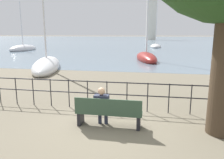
{
  "coord_description": "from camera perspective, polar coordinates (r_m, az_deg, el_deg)",
  "views": [
    {
      "loc": [
        1.2,
        -6.03,
        2.7
      ],
      "look_at": [
        0.0,
        0.5,
        1.33
      ],
      "focal_mm": 35.0,
      "sensor_mm": 36.0,
      "label": 1
    }
  ],
  "objects": [
    {
      "name": "sailboat_1",
      "position": [
        23.45,
        8.94,
        5.73
      ],
      "size": [
        3.16,
        6.91,
        11.29
      ],
      "rotation": [
        0.0,
        0.0,
        0.22
      ],
      "color": "maroon",
      "rests_on": "ground_plane"
    },
    {
      "name": "sailboat_4",
      "position": [
        47.75,
        11.3,
        8.54
      ],
      "size": [
        2.44,
        7.16,
        9.12
      ],
      "rotation": [
        0.0,
        0.0,
        -0.03
      ],
      "color": "white",
      "rests_on": "ground_plane"
    },
    {
      "name": "promenade_railing",
      "position": [
        7.85,
        1.28,
        -3.11
      ],
      "size": [
        11.0,
        0.04,
        1.05
      ],
      "color": "black",
      "rests_on": "ground_plane"
    },
    {
      "name": "harbor_water",
      "position": [
        165.68,
        10.19,
        10.58
      ],
      "size": [
        600.0,
        300.0,
        0.01
      ],
      "color": "slate",
      "rests_on": "ground_plane"
    },
    {
      "name": "sailboat_5",
      "position": [
        18.25,
        -16.66,
        3.59
      ],
      "size": [
        4.7,
        8.45,
        8.59
      ],
      "rotation": [
        0.0,
        0.0,
        0.36
      ],
      "color": "white",
      "rests_on": "ground_plane"
    },
    {
      "name": "ground_plane",
      "position": [
        6.72,
        -0.79,
        -12.01
      ],
      "size": [
        1000.0,
        1000.0,
        0.0
      ],
      "primitive_type": "plane",
      "color": "#7A705B"
    },
    {
      "name": "sailboat_2",
      "position": [
        40.41,
        -22.16,
        7.44
      ],
      "size": [
        2.7,
        6.83,
        8.46
      ],
      "rotation": [
        0.0,
        0.0,
        -0.02
      ],
      "color": "silver",
      "rests_on": "ground_plane"
    },
    {
      "name": "park_bench",
      "position": [
        6.49,
        -0.91,
        -8.69
      ],
      "size": [
        1.97,
        0.45,
        0.9
      ],
      "color": "#334C38",
      "rests_on": "ground_plane"
    },
    {
      "name": "harbor_lighthouse",
      "position": [
        113.92,
        10.29,
        15.61
      ],
      "size": [
        5.08,
        5.08,
        23.28
      ],
      "color": "silver",
      "rests_on": "ground_plane"
    },
    {
      "name": "seated_person_left",
      "position": [
        6.54,
        -2.68,
        -6.53
      ],
      "size": [
        0.43,
        0.35,
        1.18
      ],
      "color": "#2D3347",
      "rests_on": "ground_plane"
    }
  ]
}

